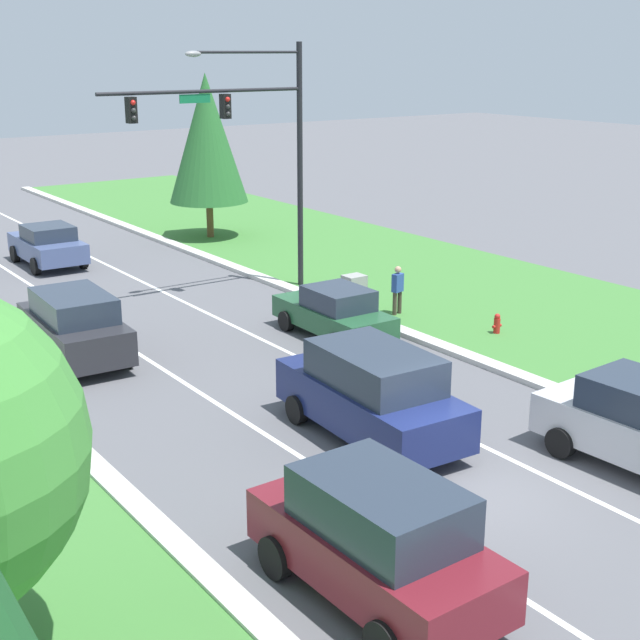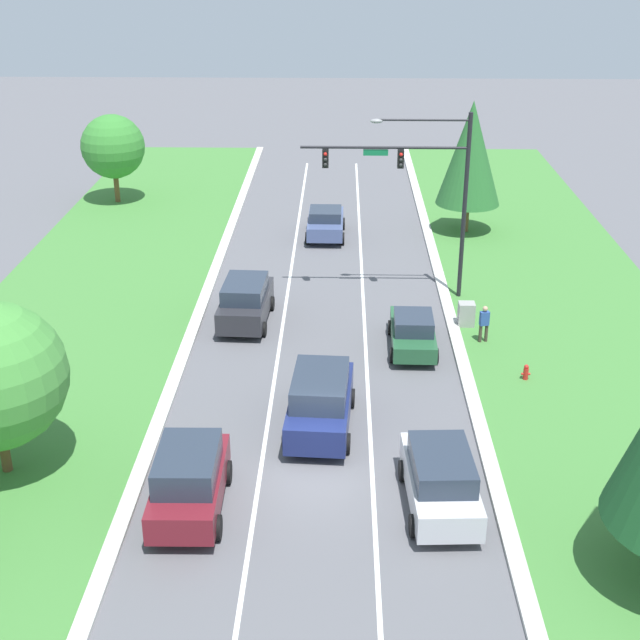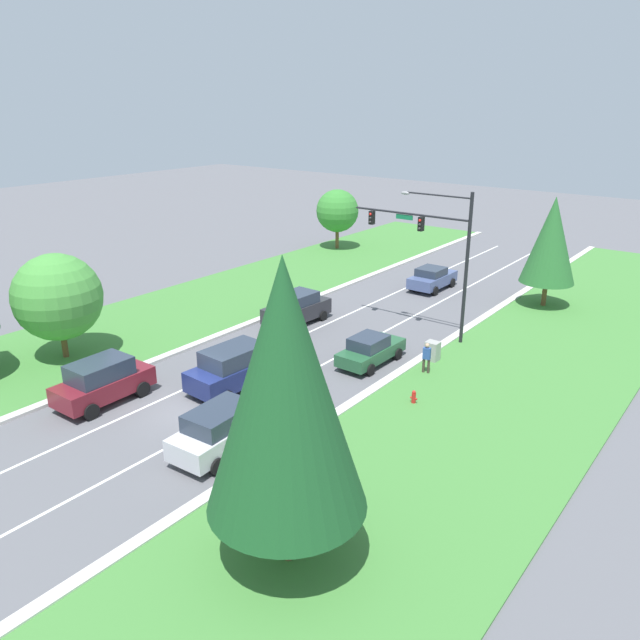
# 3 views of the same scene
# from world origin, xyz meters

# --- Properties ---
(ground_plane) EXTENTS (160.00, 160.00, 0.00)m
(ground_plane) POSITION_xyz_m (0.00, 0.00, 0.00)
(ground_plane) COLOR #5B5B60
(curb_strip_right) EXTENTS (0.50, 90.00, 0.15)m
(curb_strip_right) POSITION_xyz_m (5.65, 0.00, 0.07)
(curb_strip_right) COLOR beige
(curb_strip_right) RESTS_ON ground_plane
(curb_strip_left) EXTENTS (0.50, 90.00, 0.15)m
(curb_strip_left) POSITION_xyz_m (-5.65, 0.00, 0.07)
(curb_strip_left) COLOR beige
(curb_strip_left) RESTS_ON ground_plane
(grass_verge_right) EXTENTS (10.00, 90.00, 0.08)m
(grass_verge_right) POSITION_xyz_m (10.90, 0.00, 0.04)
(grass_verge_right) COLOR #427F38
(grass_verge_right) RESTS_ON ground_plane
(grass_verge_left) EXTENTS (10.00, 90.00, 0.08)m
(grass_verge_left) POSITION_xyz_m (-10.90, 0.00, 0.04)
(grass_verge_left) COLOR #427F38
(grass_verge_left) RESTS_ON ground_plane
(lane_stripe_inner_left) EXTENTS (0.14, 81.00, 0.01)m
(lane_stripe_inner_left) POSITION_xyz_m (-1.80, 0.00, 0.00)
(lane_stripe_inner_left) COLOR white
(lane_stripe_inner_left) RESTS_ON ground_plane
(lane_stripe_inner_right) EXTENTS (0.14, 81.00, 0.01)m
(lane_stripe_inner_right) POSITION_xyz_m (1.80, 0.00, 0.00)
(lane_stripe_inner_right) COLOR white
(lane_stripe_inner_right) RESTS_ON ground_plane
(traffic_signal_mast) EXTENTS (7.51, 0.41, 8.67)m
(traffic_signal_mast) POSITION_xyz_m (4.27, 15.03, 5.72)
(traffic_signal_mast) COLOR black
(traffic_signal_mast) RESTS_ON ground_plane
(charcoal_suv) EXTENTS (2.30, 4.65, 1.97)m
(charcoal_suv) POSITION_xyz_m (-3.44, 11.95, 1.01)
(charcoal_suv) COLOR #28282D
(charcoal_suv) RESTS_ON ground_plane
(navy_suv) EXTENTS (2.46, 5.13, 2.12)m
(navy_suv) POSITION_xyz_m (0.06, 3.01, 1.08)
(navy_suv) COLOR navy
(navy_suv) RESTS_ON ground_plane
(forest_sedan) EXTENTS (2.00, 4.33, 1.59)m
(forest_sedan) POSITION_xyz_m (3.72, 9.40, 0.79)
(forest_sedan) COLOR #235633
(forest_sedan) RESTS_ON ground_plane
(burgundy_suv) EXTENTS (2.21, 4.55, 2.09)m
(burgundy_suv) POSITION_xyz_m (-3.71, -1.86, 1.07)
(burgundy_suv) COLOR maroon
(burgundy_suv) RESTS_ON ground_plane
(slate_blue_sedan) EXTENTS (2.17, 4.35, 1.67)m
(slate_blue_sedan) POSITION_xyz_m (-0.14, 23.76, 0.85)
(slate_blue_sedan) COLOR #475684
(slate_blue_sedan) RESTS_ON ground_plane
(silver_suv) EXTENTS (2.28, 4.64, 1.91)m
(silver_suv) POSITION_xyz_m (3.76, -1.52, 0.99)
(silver_suv) COLOR silver
(silver_suv) RESTS_ON ground_plane
(utility_cabinet) EXTENTS (0.70, 0.60, 1.12)m
(utility_cabinet) POSITION_xyz_m (6.21, 11.68, 0.56)
(utility_cabinet) COLOR #9E9E99
(utility_cabinet) RESTS_ON ground_plane
(pedestrian) EXTENTS (0.42, 0.29, 1.69)m
(pedestrian) POSITION_xyz_m (6.72, 10.02, 0.94)
(pedestrian) COLOR #42382D
(pedestrian) RESTS_ON ground_plane
(fire_hydrant) EXTENTS (0.34, 0.20, 0.70)m
(fire_hydrant) POSITION_xyz_m (7.89, 6.67, 0.34)
(fire_hydrant) COLOR red
(fire_hydrant) RESTS_ON ground_plane
(conifer_near_right_tree) EXTENTS (4.75, 4.75, 9.64)m
(conifer_near_right_tree) POSITION_xyz_m (9.92, -4.77, 5.83)
(conifer_near_right_tree) COLOR brown
(conifer_near_right_tree) RESTS_ON ground_plane
(oak_near_left_tree) EXTENTS (3.91, 3.91, 5.54)m
(oak_near_left_tree) POSITION_xyz_m (-13.37, 30.11, 3.57)
(oak_near_left_tree) COLOR brown
(oak_near_left_tree) RESTS_ON ground_plane
(conifer_far_right_tree) EXTENTS (3.58, 3.58, 7.45)m
(conifer_far_right_tree) POSITION_xyz_m (7.82, 24.74, 4.58)
(conifer_far_right_tree) COLOR brown
(conifer_far_right_tree) RESTS_ON ground_plane
(oak_far_left_tree) EXTENTS (4.65, 4.65, 5.81)m
(oak_far_left_tree) POSITION_xyz_m (-9.93, 0.00, 3.48)
(oak_far_left_tree) COLOR brown
(oak_far_left_tree) RESTS_ON ground_plane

